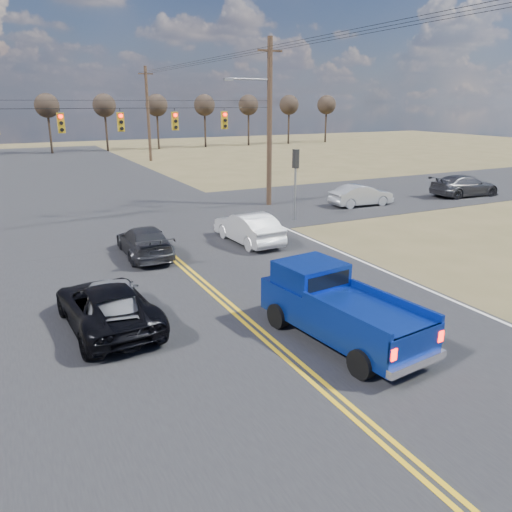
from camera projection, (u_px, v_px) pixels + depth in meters
name	position (u px, v px, depth m)	size (l,w,h in m)	color
ground	(291.00, 360.00, 12.74)	(160.00, 160.00, 0.00)	brown
road_main	(172.00, 257.00, 21.27)	(14.00, 120.00, 0.02)	#28282B
road_cross	(128.00, 219.00, 28.09)	(120.00, 12.00, 0.02)	#28282B
signal_gantry	(131.00, 126.00, 26.63)	(19.60, 4.83, 10.00)	#473323
utility_poles	(125.00, 124.00, 25.69)	(19.60, 58.32, 10.00)	#473323
treeline	(92.00, 111.00, 34.05)	(87.00, 117.80, 7.40)	#33261C
pickup_truck	(337.00, 308.00, 13.60)	(2.55, 5.35, 1.94)	black
silver_suv	(111.00, 301.00, 14.63)	(1.69, 4.21, 1.43)	#A0A2A8
black_suv	(107.00, 306.00, 14.44)	(2.23, 4.85, 1.35)	black
white_car_queue	(248.00, 228.00, 23.18)	(1.52, 4.36, 1.44)	silver
dgrey_car_queue	(144.00, 242.00, 21.17)	(1.80, 4.42, 1.28)	#2F2F33
cross_car_east_near	(361.00, 195.00, 31.51)	(4.08, 1.42, 1.35)	#A3A6AB
cross_car_east_far	(465.00, 186.00, 34.73)	(5.08, 2.07, 1.47)	#36363B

